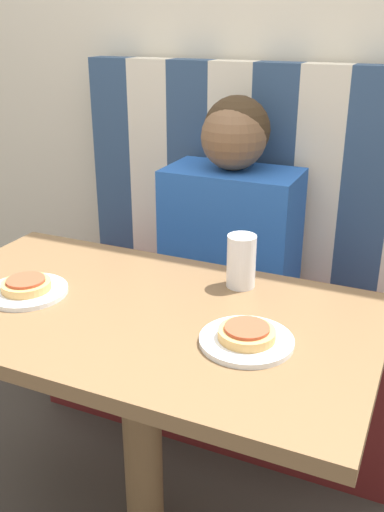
{
  "coord_description": "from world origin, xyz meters",
  "views": [
    {
      "loc": [
        0.59,
        -1.01,
        1.33
      ],
      "look_at": [
        0.0,
        0.31,
        0.72
      ],
      "focal_mm": 40.0,
      "sensor_mm": 36.0,
      "label": 1
    }
  ],
  "objects_px": {
    "drinking_cup": "(241,261)",
    "plate_right": "(246,341)",
    "plate_left": "(27,291)",
    "pizza_left": "(26,285)",
    "pizza_right": "(247,333)",
    "person": "(232,202)"
  },
  "relations": [
    {
      "from": "person",
      "to": "pizza_right",
      "type": "height_order",
      "value": "person"
    },
    {
      "from": "plate_left",
      "to": "plate_right",
      "type": "bearing_deg",
      "value": 0.0
    },
    {
      "from": "plate_right",
      "to": "pizza_left",
      "type": "xyz_separation_m",
      "value": [
        -0.56,
        0.0,
        0.02
      ]
    },
    {
      "from": "plate_left",
      "to": "drinking_cup",
      "type": "bearing_deg",
      "value": 29.03
    },
    {
      "from": "plate_right",
      "to": "pizza_right",
      "type": "xyz_separation_m",
      "value": [
        0.0,
        0.0,
        0.02
      ]
    },
    {
      "from": "pizza_left",
      "to": "person",
      "type": "bearing_deg",
      "value": 67.23
    },
    {
      "from": "plate_left",
      "to": "plate_right",
      "type": "xyz_separation_m",
      "value": [
        0.56,
        0.0,
        0.0
      ]
    },
    {
      "from": "pizza_left",
      "to": "pizza_right",
      "type": "bearing_deg",
      "value": 0.0
    },
    {
      "from": "drinking_cup",
      "to": "plate_right",
      "type": "bearing_deg",
      "value": -67.86
    },
    {
      "from": "plate_right",
      "to": "pizza_right",
      "type": "distance_m",
      "value": 0.02
    },
    {
      "from": "person",
      "to": "pizza_right",
      "type": "xyz_separation_m",
      "value": [
        0.28,
        -0.67,
        -0.05
      ]
    },
    {
      "from": "person",
      "to": "plate_right",
      "type": "bearing_deg",
      "value": -67.23
    },
    {
      "from": "plate_right",
      "to": "pizza_right",
      "type": "bearing_deg",
      "value": 7.13
    },
    {
      "from": "pizza_left",
      "to": "drinking_cup",
      "type": "relative_size",
      "value": 0.89
    },
    {
      "from": "person",
      "to": "pizza_left",
      "type": "bearing_deg",
      "value": -112.77
    },
    {
      "from": "person",
      "to": "plate_left",
      "type": "distance_m",
      "value": 0.73
    },
    {
      "from": "plate_right",
      "to": "plate_left",
      "type": "bearing_deg",
      "value": 180.0
    },
    {
      "from": "person",
      "to": "plate_left",
      "type": "relative_size",
      "value": 3.18
    },
    {
      "from": "drinking_cup",
      "to": "pizza_left",
      "type": "bearing_deg",
      "value": -150.97
    },
    {
      "from": "plate_left",
      "to": "drinking_cup",
      "type": "distance_m",
      "value": 0.53
    },
    {
      "from": "pizza_left",
      "to": "pizza_right",
      "type": "distance_m",
      "value": 0.56
    },
    {
      "from": "person",
      "to": "drinking_cup",
      "type": "relative_size",
      "value": 4.67
    }
  ]
}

